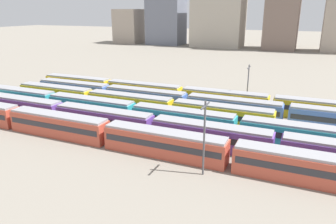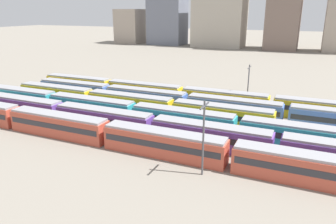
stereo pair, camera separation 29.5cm
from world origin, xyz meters
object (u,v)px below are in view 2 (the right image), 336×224
at_px(train_track_3, 130,103).
at_px(catenary_pole_2, 203,135).
at_px(train_track_5, 224,100).
at_px(train_track_0, 230,155).
at_px(train_track_2, 134,113).
at_px(train_track_4, 187,102).
at_px(catenary_pole_1, 248,84).
at_px(train_track_1, 277,146).

height_order(train_track_3, catenary_pole_2, catenary_pole_2).
relative_size(train_track_3, train_track_5, 0.60).
height_order(train_track_0, train_track_3, same).
bearing_deg(train_track_2, train_track_4, 58.51).
relative_size(train_track_2, catenary_pole_2, 7.77).
bearing_deg(train_track_2, train_track_3, 127.40).
bearing_deg(train_track_2, catenary_pole_2, -37.84).
bearing_deg(train_track_5, train_track_4, -140.55).
bearing_deg(catenary_pole_2, train_track_3, 138.79).
bearing_deg(train_track_0, catenary_pole_2, -131.62).
distance_m(train_track_0, catenary_pole_2, 5.38).
distance_m(train_track_2, catenary_pole_1, 25.31).
height_order(catenary_pole_1, catenary_pole_2, catenary_pole_2).
bearing_deg(catenary_pole_2, catenary_pole_1, 90.95).
distance_m(train_track_0, train_track_2, 22.64).
bearing_deg(train_track_2, catenary_pole_1, 47.94).
xyz_separation_m(train_track_0, catenary_pole_1, (-3.28, 29.05, 3.15)).
bearing_deg(train_track_3, train_track_4, 26.68).
bearing_deg(train_track_0, catenary_pole_1, 96.44).
distance_m(catenary_pole_1, catenary_pole_2, 32.14).
bearing_deg(train_track_1, train_track_5, 121.24).
bearing_deg(train_track_0, train_track_3, 147.06).
relative_size(train_track_2, catenary_pole_1, 8.26).
relative_size(train_track_2, train_track_5, 0.80).
height_order(train_track_5, catenary_pole_2, catenary_pole_2).
xyz_separation_m(train_track_1, train_track_2, (-25.30, 5.20, 0.00)).
bearing_deg(train_track_1, catenary_pole_1, 109.57).
xyz_separation_m(train_track_5, catenary_pole_2, (4.67, -29.09, 3.45)).
bearing_deg(train_track_4, train_track_1, -39.49).
relative_size(train_track_5, catenary_pole_1, 10.35).
height_order(train_track_0, train_track_5, same).
bearing_deg(catenary_pole_1, train_track_1, -70.43).
height_order(train_track_4, catenary_pole_2, catenary_pole_2).
height_order(train_track_0, train_track_2, same).
bearing_deg(train_track_5, catenary_pole_2, -80.88).
bearing_deg(catenary_pole_2, train_track_0, 48.38).
xyz_separation_m(train_track_3, train_track_5, (16.67, 10.40, 0.00)).
bearing_deg(train_track_3, catenary_pole_2, -41.21).
distance_m(train_track_1, train_track_3, 31.07).
distance_m(train_track_0, train_track_4, 24.93).
relative_size(train_track_1, train_track_4, 1.51).
distance_m(train_track_3, train_track_4, 11.58).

